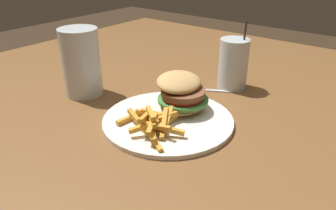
% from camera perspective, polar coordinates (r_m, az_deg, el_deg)
% --- Properties ---
extents(dining_table, '(1.45, 1.37, 0.72)m').
position_cam_1_polar(dining_table, '(0.86, -1.85, -5.18)').
color(dining_table, brown).
rests_on(dining_table, ground_plane).
extents(meal_plate_near, '(0.28, 0.28, 0.10)m').
position_cam_1_polar(meal_plate_near, '(0.71, 0.92, -0.53)').
color(meal_plate_near, white).
rests_on(meal_plate_near, dining_table).
extents(beer_glass, '(0.09, 0.09, 0.17)m').
position_cam_1_polar(beer_glass, '(0.84, -14.86, 7.03)').
color(beer_glass, silver).
rests_on(beer_glass, dining_table).
extents(juice_glass, '(0.08, 0.08, 0.18)m').
position_cam_1_polar(juice_glass, '(0.88, 11.27, 6.69)').
color(juice_glass, silver).
rests_on(juice_glass, dining_table).
extents(spoon, '(0.11, 0.17, 0.02)m').
position_cam_1_polar(spoon, '(0.87, 1.64, 3.28)').
color(spoon, silver).
rests_on(spoon, dining_table).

